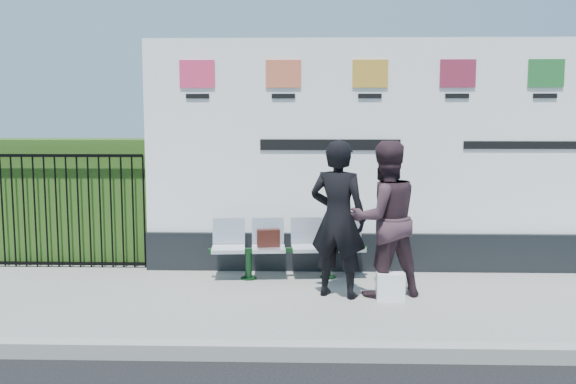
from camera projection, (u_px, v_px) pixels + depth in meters
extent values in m
cube|color=gray|center=(432.00, 304.00, 7.14)|extent=(14.00, 3.00, 0.12)
cube|color=gray|center=(465.00, 353.00, 5.65)|extent=(14.00, 0.18, 0.14)
cube|color=black|center=(451.00, 251.00, 8.42)|extent=(8.00, 0.30, 0.50)
cube|color=white|center=(454.00, 137.00, 8.24)|extent=(8.00, 0.14, 2.50)
cube|color=#2C5018|center=(79.00, 200.00, 8.95)|extent=(2.35, 0.70, 1.70)
imported|color=black|center=(338.00, 219.00, 7.13)|extent=(0.75, 0.62, 1.77)
imported|color=#38242C|center=(384.00, 219.00, 7.17)|extent=(1.02, 0.90, 1.75)
cube|color=black|center=(268.00, 238.00, 7.94)|extent=(0.29, 0.17, 0.22)
cube|color=white|center=(390.00, 287.00, 7.06)|extent=(0.30, 0.18, 0.30)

